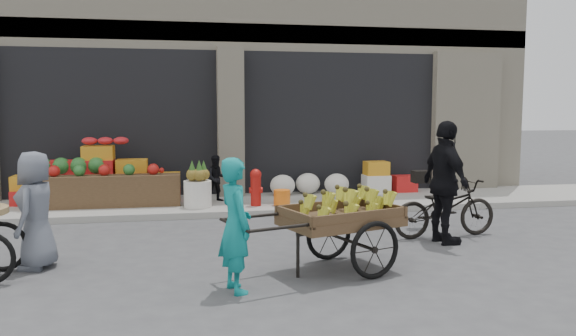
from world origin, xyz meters
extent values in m
plane|color=#424244|center=(0.00, 0.00, 0.00)|extent=(80.00, 80.00, 0.00)
cube|color=gray|center=(0.00, 4.10, 0.06)|extent=(18.00, 2.20, 0.12)
cube|color=beige|center=(0.00, 8.20, 3.50)|extent=(14.00, 6.00, 7.00)
cube|color=gray|center=(0.00, 5.35, 3.60)|extent=(14.00, 0.30, 0.40)
cube|color=black|center=(-2.48, 6.00, 1.67)|extent=(4.40, 1.60, 3.10)
cube|color=black|center=(2.48, 6.00, 1.67)|extent=(4.40, 1.60, 3.10)
cube|color=beige|center=(0.00, 5.15, 1.67)|extent=(0.55, 0.80, 3.22)
cube|color=brown|center=(-2.48, 3.95, 0.42)|extent=(2.80, 0.45, 0.60)
sphere|color=#1E5923|center=(-3.17, 4.45, 0.86)|extent=(0.34, 0.34, 0.34)
cylinder|color=silver|center=(-0.75, 3.60, 0.37)|extent=(0.52, 0.52, 0.50)
cylinder|color=#A5140F|center=(0.35, 3.55, 0.40)|extent=(0.20, 0.20, 0.56)
sphere|color=#A5140F|center=(0.35, 3.55, 0.72)|extent=(0.22, 0.22, 0.22)
cylinder|color=orange|center=(0.85, 3.50, 0.27)|extent=(0.32, 0.32, 0.30)
ellipsoid|color=silver|center=(1.68, 4.70, 0.34)|extent=(1.70, 0.60, 0.44)
imported|color=black|center=(-0.35, 4.20, 0.58)|extent=(0.51, 0.43, 0.93)
cube|color=brown|center=(0.86, -0.55, 0.62)|extent=(1.57, 1.27, 0.12)
torus|color=black|center=(1.16, -0.96, 0.34)|extent=(0.67, 0.27, 0.68)
torus|color=black|center=(0.85, -0.05, 0.34)|extent=(0.67, 0.27, 0.68)
cylinder|color=black|center=(0.30, -0.74, 0.28)|extent=(0.05, 0.05, 0.56)
imported|color=#108181|center=(-0.46, -1.10, 0.73)|extent=(0.48, 0.61, 1.46)
torus|color=black|center=(-3.18, 0.15, 0.31)|extent=(0.62, 0.07, 0.62)
imported|color=slate|center=(-2.80, 0.24, 0.73)|extent=(0.59, 0.79, 1.46)
imported|color=black|center=(2.95, 0.91, 0.45)|extent=(1.76, 0.76, 0.90)
imported|color=black|center=(2.75, 0.51, 0.90)|extent=(0.54, 1.09, 1.80)
camera|label=1|loc=(-0.99, -7.03, 1.97)|focal=35.00mm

